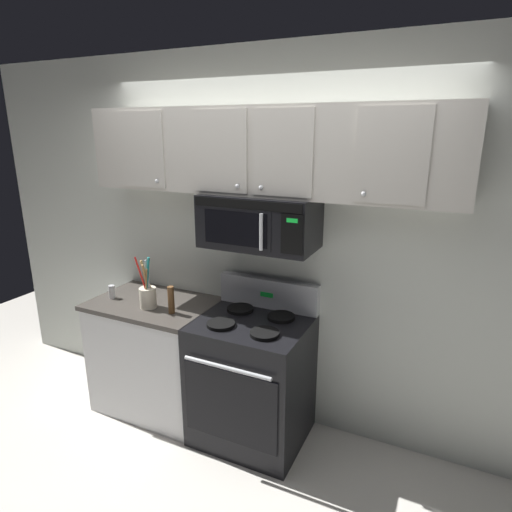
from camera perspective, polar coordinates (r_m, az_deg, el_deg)
The scene contains 9 objects.
ground_plane at distance 3.18m, azimuth -4.24°, elevation -26.54°, with size 8.00×8.00×0.00m, color beige.
back_wall at distance 3.14m, azimuth 2.35°, elevation 1.39°, with size 5.20×0.10×2.70m, color silver.
stove_range at distance 3.19m, azimuth -0.53°, elevation -15.69°, with size 0.76×0.69×1.12m.
over_range_microwave at distance 2.87m, azimuth 0.43°, elevation 4.58°, with size 0.76×0.43×0.35m.
upper_cabinets at distance 2.84m, azimuth 0.73°, elevation 13.61°, with size 2.50×0.36×0.55m.
counter_segment at distance 3.60m, azimuth -12.90°, elevation -12.45°, with size 0.93×0.65×0.90m.
utensil_crock_cream at distance 3.27m, azimuth -14.04°, elevation -4.92°, with size 0.13×0.12×0.39m.
salt_shaker at distance 3.55m, azimuth -18.41°, elevation -4.48°, with size 0.05×0.05×0.10m.
pepper_mill at distance 3.14m, azimuth -11.09°, elevation -5.68°, with size 0.05×0.05×0.20m, color brown.
Camera 1 is at (1.18, -2.01, 2.16)m, focal length 30.44 mm.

